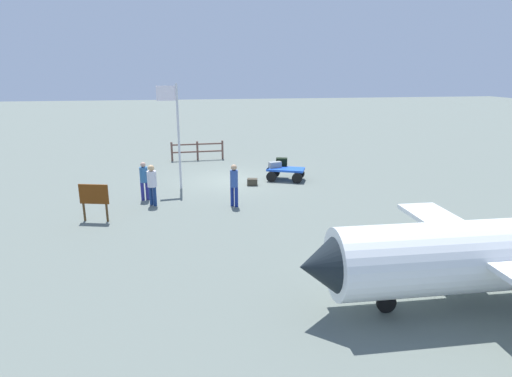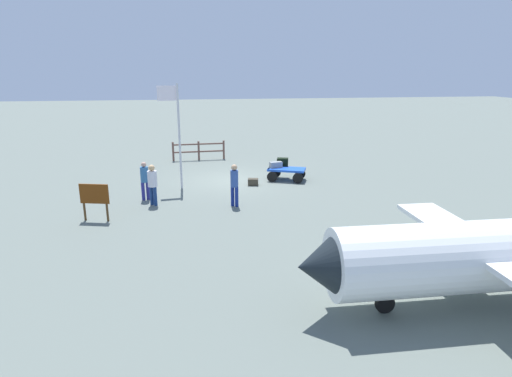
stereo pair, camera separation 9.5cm
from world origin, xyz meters
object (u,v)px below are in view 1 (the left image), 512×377
Objects in this scene: signboard at (94,197)px; suitcase_grey at (282,162)px; luggage_cart at (285,172)px; suitcase_dark at (275,165)px; worker_trailing at (152,182)px; worker_lead at (234,183)px; suitcase_tan at (252,182)px; flagpole at (176,127)px; worker_supervisor at (144,178)px; airplane_near at (473,255)px.

suitcase_grey is at bearing -146.84° from signboard.
suitcase_dark is at bearing -27.62° from luggage_cart.
worker_trailing is 2.45m from signboard.
worker_lead is at bearing -169.97° from signboard.
luggage_cart is 6.86m from worker_trailing.
suitcase_dark is 1.24× the size of suitcase_tan.
signboard is (8.01, 4.60, 0.47)m from luggage_cart.
flagpole reaches higher than suitcase_dark.
worker_supervisor is (6.49, 2.26, 0.50)m from luggage_cart.
flagpole is (5.09, 1.32, 2.02)m from suitcase_grey.
worker_trailing is (5.65, 3.30, 0.24)m from suitcase_dark.
suitcase_tan is (1.69, 1.26, -0.63)m from suitcase_grey.
worker_lead is 1.03× the size of worker_trailing.
worker_supervisor reaches higher than suitcase_grey.
worker_trailing is (3.18, -0.65, 0.01)m from worker_lead.
suitcase_dark is at bearing -81.09° from airplane_near.
airplane_near reaches higher than suitcase_grey.
worker_lead is at bearing 56.14° from suitcase_grey.
airplane_near is at bearing 118.05° from worker_lead.
worker_lead is at bearing 168.52° from worker_trailing.
signboard is (7.96, 5.20, 0.11)m from suitcase_grey.
flagpole is (-1.35, -1.55, 1.89)m from worker_supervisor.
worker_trailing reaches higher than suitcase_grey.
worker_trailing is 0.88m from worker_supervisor.
worker_supervisor is 0.21× the size of airplane_near.
worker_lead is at bearing 157.89° from worker_supervisor.
airplane_near is (-3.17, 11.26, 1.09)m from suitcase_tan.
luggage_cart is at bearing -83.12° from airplane_near.
luggage_cart is at bearing -128.47° from worker_lead.
suitcase_tan is at bearing -111.57° from worker_lead.
airplane_near is at bearing 105.75° from suitcase_tan.
airplane_near reaches higher than worker_supervisor.
worker_lead is at bearing 57.93° from suitcase_dark.
suitcase_dark is (0.47, -0.24, 0.32)m from luggage_cart.
worker_lead is 9.31m from airplane_near.
luggage_cart is at bearing 94.82° from suitcase_grey.
suitcase_dark is 0.48× the size of signboard.
suitcase_grey is 2.20m from suitcase_tan.
suitcase_grey is 0.37× the size of worker_lead.
luggage_cart is at bearing 152.38° from suitcase_dark.
worker_trailing is at bearing 28.69° from suitcase_tan.
signboard is (1.90, 1.54, -0.08)m from worker_trailing.
worker_supervisor is at bearing -50.61° from airplane_near.
luggage_cart is 12.03m from airplane_near.
airplane_near reaches higher than worker_trailing.
flagpole is at bearing 0.90° from suitcase_tan.
suitcase_dark is 6.53m from worker_supervisor.
worker_trailing is at bearing 67.45° from flagpole.
worker_lead reaches higher than suitcase_dark.
worker_lead is (2.89, 4.30, 0.18)m from suitcase_grey.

